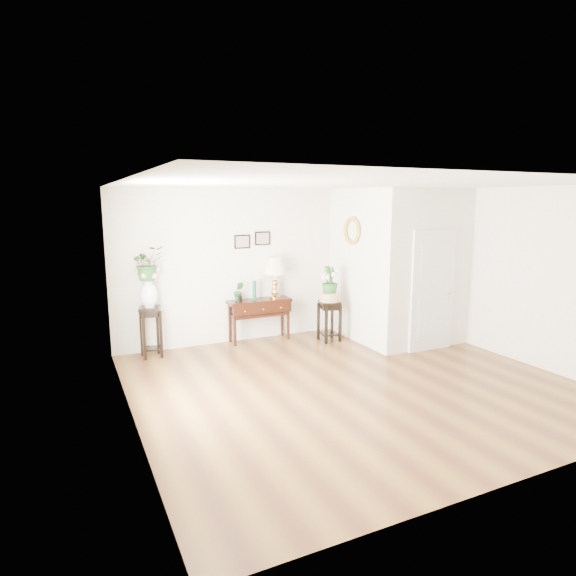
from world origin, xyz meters
TOP-DOWN VIEW (x-y plane):
  - floor at (0.00, 0.00)m, footprint 6.00×5.50m
  - ceiling at (0.00, 0.00)m, footprint 6.00×5.50m
  - wall_back at (0.00, 2.75)m, footprint 6.00×0.02m
  - wall_front at (0.00, -2.75)m, footprint 6.00×0.02m
  - wall_left at (-3.00, 0.00)m, footprint 0.02×5.50m
  - wall_right at (3.00, 0.00)m, footprint 0.02×5.50m
  - partition at (2.10, 1.77)m, footprint 1.80×1.95m
  - door at (2.10, 0.78)m, footprint 0.90×0.05m
  - art_print_left at (-0.65, 2.73)m, footprint 0.30×0.02m
  - art_print_right at (-0.25, 2.73)m, footprint 0.30×0.02m
  - wall_ornament at (1.16, 1.90)m, footprint 0.07×0.51m
  - console_table at (-0.40, 2.57)m, footprint 1.18×0.40m
  - table_lamp at (-0.07, 2.57)m, footprint 0.57×0.57m
  - green_vase at (-0.49, 2.57)m, footprint 0.10×0.10m
  - potted_plant at (-0.79, 2.57)m, footprint 0.22×0.20m
  - plant_stand_a at (-2.39, 2.46)m, footprint 0.41×0.41m
  - porcelain_vase at (-2.39, 2.46)m, footprint 0.35×0.35m
  - lily_arrangement at (-2.39, 2.46)m, footprint 0.62×0.58m
  - plant_stand_b at (0.78, 2.01)m, footprint 0.43×0.43m
  - ceramic_bowl at (0.78, 2.01)m, footprint 0.37×0.37m
  - narcissus at (0.78, 2.01)m, footprint 0.37×0.37m

SIDE VIEW (x-z plane):
  - floor at x=0.00m, z-range -0.01..0.01m
  - plant_stand_b at x=0.78m, z-range 0.00..0.76m
  - console_table at x=-0.40m, z-range 0.00..0.79m
  - plant_stand_a at x=-2.39m, z-range 0.00..0.85m
  - ceramic_bowl at x=0.78m, z-range 0.75..0.92m
  - green_vase at x=-0.49m, z-range 0.78..1.14m
  - potted_plant at x=-0.79m, z-range 0.79..1.13m
  - door at x=2.10m, z-range 0.00..2.10m
  - porcelain_vase at x=-2.39m, z-range 0.83..1.33m
  - table_lamp at x=-0.07m, z-range 0.75..1.53m
  - narcissus at x=0.78m, z-range 0.88..1.41m
  - wall_back at x=0.00m, z-range 0.00..2.80m
  - wall_front at x=0.00m, z-range 0.00..2.80m
  - wall_left at x=-3.00m, z-range 0.00..2.80m
  - wall_right at x=3.00m, z-range 0.00..2.80m
  - partition at x=2.10m, z-range 0.00..2.80m
  - lily_arrangement at x=-2.39m, z-range 1.25..1.82m
  - art_print_left at x=-0.65m, z-range 1.73..1.98m
  - art_print_right at x=-0.25m, z-range 1.77..2.02m
  - wall_ornament at x=1.16m, z-range 1.79..2.30m
  - ceiling at x=0.00m, z-range 2.79..2.81m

